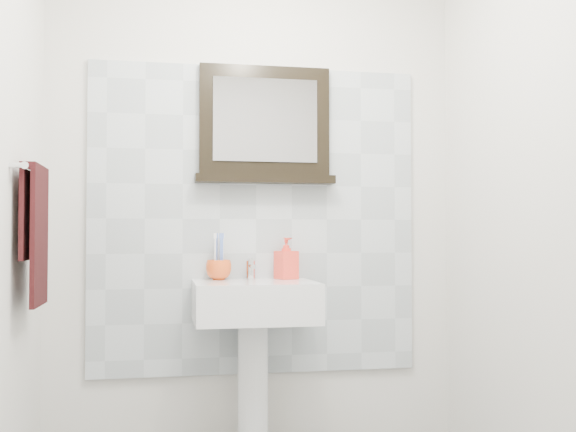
% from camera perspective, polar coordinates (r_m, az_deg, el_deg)
% --- Properties ---
extents(back_wall, '(2.00, 0.01, 2.50)m').
position_cam_1_polar(back_wall, '(3.32, -2.76, 1.45)').
color(back_wall, silver).
rests_on(back_wall, ground).
extents(front_wall, '(2.00, 0.01, 2.50)m').
position_cam_1_polar(front_wall, '(1.19, 12.07, 7.22)').
color(front_wall, silver).
rests_on(front_wall, ground).
extents(right_wall, '(0.01, 2.20, 2.50)m').
position_cam_1_polar(right_wall, '(2.63, 23.01, 2.42)').
color(right_wall, silver).
rests_on(right_wall, ground).
extents(splashback, '(1.60, 0.02, 1.50)m').
position_cam_1_polar(splashback, '(3.30, -2.74, -0.27)').
color(splashback, '#B3BDC2').
rests_on(splashback, back_wall).
extents(pedestal_sink, '(0.55, 0.44, 0.96)m').
position_cam_1_polar(pedestal_sink, '(3.11, -2.87, -8.93)').
color(pedestal_sink, white).
rests_on(pedestal_sink, ground).
extents(toothbrush_cup, '(0.12, 0.12, 0.09)m').
position_cam_1_polar(toothbrush_cup, '(3.21, -5.89, -4.56)').
color(toothbrush_cup, '#E6511B').
rests_on(toothbrush_cup, pedestal_sink).
extents(toothbrushes, '(0.05, 0.04, 0.21)m').
position_cam_1_polar(toothbrushes, '(3.21, -5.84, -3.20)').
color(toothbrushes, white).
rests_on(toothbrushes, toothbrush_cup).
extents(soap_dispenser, '(0.12, 0.12, 0.20)m').
position_cam_1_polar(soap_dispenser, '(3.25, -0.15, -3.59)').
color(soap_dispenser, '#FF1E30').
rests_on(soap_dispenser, pedestal_sink).
extents(framed_mirror, '(0.68, 0.11, 0.58)m').
position_cam_1_polar(framed_mirror, '(3.32, -1.98, 7.47)').
color(framed_mirror, black).
rests_on(framed_mirror, back_wall).
extents(towel_bar, '(0.07, 0.40, 0.03)m').
position_cam_1_polar(towel_bar, '(2.83, -20.71, 3.63)').
color(towel_bar, silver).
rests_on(towel_bar, left_wall).
extents(hand_towel, '(0.06, 0.30, 0.55)m').
position_cam_1_polar(hand_towel, '(2.81, -20.62, -0.63)').
color(hand_towel, black).
rests_on(hand_towel, towel_bar).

